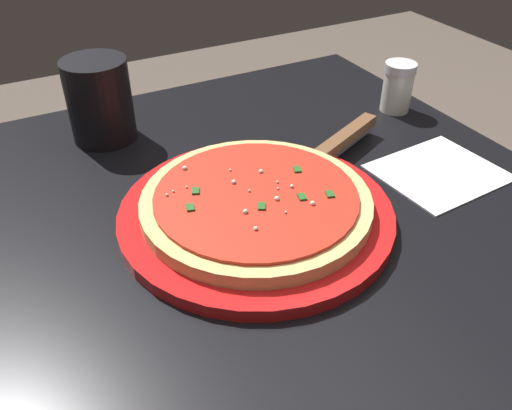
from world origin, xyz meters
TOP-DOWN VIEW (x-y plane):
  - restaurant_table at (0.00, 0.00)m, footprint 0.85×0.70m
  - serving_plate at (0.04, 0.03)m, footprint 0.30×0.30m
  - pizza at (0.04, 0.03)m, footprint 0.25×0.25m
  - pizza_server at (0.11, -0.11)m, footprint 0.13×0.22m
  - cup_tall_drink at (0.31, 0.12)m, footprint 0.09×0.09m
  - napkin_folded_right at (0.02, -0.22)m, footprint 0.14×0.16m
  - parmesan_shaker at (0.19, -0.29)m, footprint 0.05×0.05m

SIDE VIEW (x-z plane):
  - restaurant_table at x=0.00m, z-range 0.20..0.95m
  - napkin_folded_right at x=0.02m, z-range 0.75..0.75m
  - serving_plate at x=0.04m, z-range 0.75..0.76m
  - pizza_server at x=0.11m, z-range 0.76..0.77m
  - pizza at x=0.04m, z-range 0.76..0.78m
  - parmesan_shaker at x=0.19m, z-range 0.75..0.82m
  - cup_tall_drink at x=0.31m, z-range 0.75..0.86m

